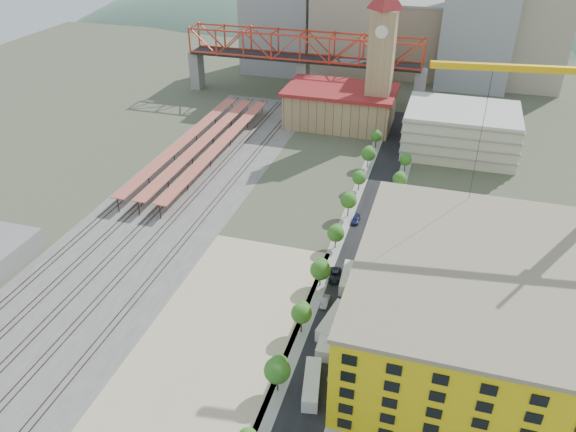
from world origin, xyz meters
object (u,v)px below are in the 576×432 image
(clock_tower, at_px, (382,46))
(site_trailer_a, at_px, (312,384))
(construction_building, at_px, (481,308))
(site_trailer_b, at_px, (327,339))
(site_trailer_d, at_px, (348,278))
(site_trailer_c, at_px, (333,321))

(clock_tower, bearing_deg, site_trailer_a, -86.13)
(construction_building, relative_size, site_trailer_b, 5.24)
(construction_building, distance_m, site_trailer_b, 28.08)
(site_trailer_a, distance_m, site_trailer_b, 11.41)
(site_trailer_d, bearing_deg, site_trailer_b, -93.56)
(clock_tower, relative_size, construction_building, 1.03)
(clock_tower, xyz_separation_m, site_trailer_b, (8.00, -106.88, -27.37))
(clock_tower, relative_size, site_trailer_d, 5.31)
(construction_building, height_order, site_trailer_d, construction_building)
(site_trailer_b, xyz_separation_m, site_trailer_d, (0.00, 19.33, 0.02))
(construction_building, xyz_separation_m, site_trailer_a, (-26.00, -18.29, -8.04))
(site_trailer_a, bearing_deg, site_trailer_c, 79.94)
(clock_tower, relative_size, site_trailer_b, 5.38)
(clock_tower, distance_m, site_trailer_c, 105.87)
(site_trailer_c, bearing_deg, site_trailer_d, 101.13)
(clock_tower, bearing_deg, site_trailer_c, -85.51)
(clock_tower, distance_m, site_trailer_b, 110.61)
(site_trailer_c, relative_size, site_trailer_d, 1.07)
(site_trailer_c, height_order, site_trailer_d, site_trailer_c)
(clock_tower, bearing_deg, site_trailer_b, -85.72)
(site_trailer_a, bearing_deg, construction_building, 25.06)
(site_trailer_c, bearing_deg, site_trailer_b, -78.87)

